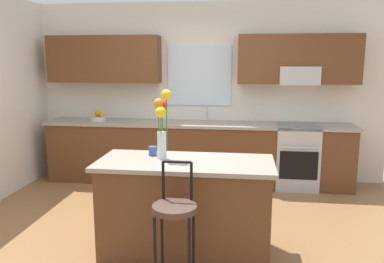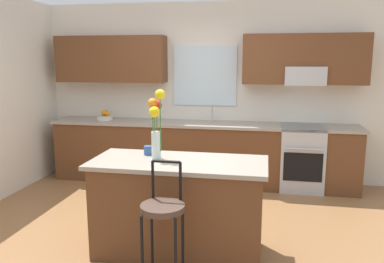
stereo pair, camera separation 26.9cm
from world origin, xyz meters
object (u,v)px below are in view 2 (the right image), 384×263
(flower_vase, at_px, (156,119))
(fruit_bowl_oranges, at_px, (105,117))
(kitchen_island, at_px, (179,207))
(oven_range, at_px, (301,158))
(bar_stool_near, at_px, (163,213))
(mug_ceramic, at_px, (148,150))

(flower_vase, xyz_separation_m, fruit_bowl_oranges, (-1.45, 2.17, -0.33))
(kitchen_island, xyz_separation_m, flower_vase, (-0.22, 0.05, 0.83))
(flower_vase, bearing_deg, oven_range, 54.36)
(kitchen_island, relative_size, bar_stool_near, 1.58)
(fruit_bowl_oranges, bearing_deg, mug_ceramic, -57.04)
(oven_range, xyz_separation_m, mug_ceramic, (-1.66, -2.02, 0.51))
(bar_stool_near, relative_size, fruit_bowl_oranges, 4.34)
(kitchen_island, bearing_deg, oven_range, 59.10)
(kitchen_island, bearing_deg, mug_ceramic, 154.74)
(mug_ceramic, xyz_separation_m, fruit_bowl_oranges, (-1.33, 2.05, 0.01))
(oven_range, relative_size, kitchen_island, 0.56)
(bar_stool_near, height_order, mug_ceramic, bar_stool_near)
(oven_range, bearing_deg, fruit_bowl_oranges, 179.43)
(fruit_bowl_oranges, bearing_deg, bar_stool_near, -59.03)
(kitchen_island, height_order, mug_ceramic, mug_ceramic)
(kitchen_island, distance_m, flower_vase, 0.86)
(mug_ceramic, bearing_deg, kitchen_island, -25.26)
(flower_vase, bearing_deg, fruit_bowl_oranges, 123.83)
(bar_stool_near, height_order, fruit_bowl_oranges, fruit_bowl_oranges)
(bar_stool_near, bearing_deg, oven_range, 64.69)
(bar_stool_near, bearing_deg, fruit_bowl_oranges, 120.97)
(oven_range, bearing_deg, bar_stool_near, -115.31)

